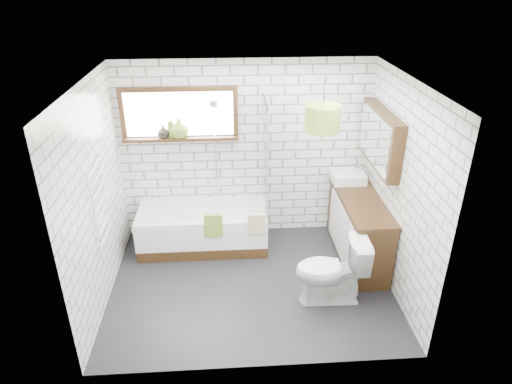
{
  "coord_description": "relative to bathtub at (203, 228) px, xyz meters",
  "views": [
    {
      "loc": [
        -0.25,
        -4.54,
        3.55
      ],
      "look_at": [
        0.08,
        0.25,
        1.15
      ],
      "focal_mm": 32.0,
      "sensor_mm": 36.0,
      "label": 1
    }
  ],
  "objects": [
    {
      "name": "shower_riser",
      "position": [
        0.21,
        0.34,
        1.07
      ],
      "size": [
        0.02,
        0.02,
        1.3
      ],
      "primitive_type": "cylinder",
      "color": "silver",
      "rests_on": "wall_back"
    },
    {
      "name": "ceiling",
      "position": [
        0.61,
        -0.92,
        2.22
      ],
      "size": [
        3.4,
        2.6,
        0.01
      ],
      "primitive_type": "cube",
      "color": "white",
      "rests_on": "ground"
    },
    {
      "name": "wall_front",
      "position": [
        0.61,
        -2.22,
        0.97
      ],
      "size": [
        3.4,
        0.01,
        2.5
      ],
      "primitive_type": "cube",
      "color": "white",
      "rests_on": "ground"
    },
    {
      "name": "towel_beige",
      "position": [
        0.72,
        -0.38,
        0.26
      ],
      "size": [
        0.22,
        0.05,
        0.29
      ],
      "primitive_type": "cube",
      "color": "#C3AF87",
      "rests_on": "bathtub"
    },
    {
      "name": "vanity",
      "position": [
        2.06,
        -0.4,
        0.16
      ],
      "size": [
        0.5,
        1.55,
        0.89
      ],
      "primitive_type": "cube",
      "color": "black",
      "rests_on": "floor"
    },
    {
      "name": "mirror_cabinet",
      "position": [
        2.23,
        -0.32,
        1.37
      ],
      "size": [
        0.16,
        1.2,
        0.7
      ],
      "primitive_type": "cube",
      "color": "black",
      "rests_on": "wall_right"
    },
    {
      "name": "floor",
      "position": [
        0.61,
        -0.92,
        -0.29
      ],
      "size": [
        3.4,
        2.6,
        0.01
      ],
      "primitive_type": "cube",
      "color": "black",
      "rests_on": "ground"
    },
    {
      "name": "wall_back",
      "position": [
        0.61,
        0.39,
        0.97
      ],
      "size": [
        3.4,
        0.01,
        2.5
      ],
      "primitive_type": "cube",
      "color": "white",
      "rests_on": "ground"
    },
    {
      "name": "basin",
      "position": [
        2.0,
        0.1,
        0.67
      ],
      "size": [
        0.44,
        0.38,
        0.13
      ],
      "primitive_type": "cube",
      "color": "white",
      "rests_on": "vanity"
    },
    {
      "name": "wall_right",
      "position": [
        2.32,
        -0.92,
        0.97
      ],
      "size": [
        0.01,
        2.6,
        2.5
      ],
      "primitive_type": "cube",
      "color": "white",
      "rests_on": "ground"
    },
    {
      "name": "vase_dark",
      "position": [
        -0.46,
        0.31,
        1.28
      ],
      "size": [
        0.17,
        0.17,
        0.17
      ],
      "primitive_type": "imported",
      "rotation": [
        0.0,
        0.0,
        0.06
      ],
      "color": "black",
      "rests_on": "window"
    },
    {
      "name": "shower_screen",
      "position": [
        0.85,
        0.0,
        1.03
      ],
      "size": [
        0.02,
        0.72,
        1.5
      ],
      "primitive_type": "cube",
      "color": "white",
      "rests_on": "bathtub"
    },
    {
      "name": "vase_olive",
      "position": [
        -0.25,
        0.31,
        1.33
      ],
      "size": [
        0.29,
        0.29,
        0.26
      ],
      "primitive_type": "imported",
      "rotation": [
        0.0,
        0.0,
        -0.19
      ],
      "color": "olive",
      "rests_on": "window"
    },
    {
      "name": "bottle",
      "position": [
        -0.36,
        0.31,
        1.31
      ],
      "size": [
        0.09,
        0.09,
        0.22
      ],
      "primitive_type": "cylinder",
      "rotation": [
        0.0,
        0.0,
        -0.34
      ],
      "color": "olive",
      "rests_on": "window"
    },
    {
      "name": "pendant",
      "position": [
        1.38,
        -0.88,
        1.82
      ],
      "size": [
        0.38,
        0.38,
        0.28
      ],
      "primitive_type": "cylinder",
      "color": "olive",
      "rests_on": "ceiling"
    },
    {
      "name": "towel_green",
      "position": [
        0.16,
        -0.38,
        0.26
      ],
      "size": [
        0.23,
        0.06,
        0.31
      ],
      "primitive_type": "cube",
      "color": "olive",
      "rests_on": "bathtub"
    },
    {
      "name": "bathtub",
      "position": [
        0.0,
        0.0,
        0.0
      ],
      "size": [
        1.74,
        0.77,
        0.56
      ],
      "primitive_type": "cube",
      "color": "white",
      "rests_on": "floor"
    },
    {
      "name": "window",
      "position": [
        -0.24,
        0.34,
        1.52
      ],
      "size": [
        1.52,
        0.16,
        0.68
      ],
      "primitive_type": "cube",
      "color": "black",
      "rests_on": "wall_back"
    },
    {
      "name": "toilet",
      "position": [
        1.51,
        -1.27,
        0.13
      ],
      "size": [
        0.48,
        0.82,
        0.82
      ],
      "primitive_type": "imported",
      "rotation": [
        0.0,
        0.0,
        -1.59
      ],
      "color": "white",
      "rests_on": "floor"
    },
    {
      "name": "wall_left",
      "position": [
        -1.09,
        -0.92,
        0.97
      ],
      "size": [
        0.01,
        2.6,
        2.5
      ],
      "primitive_type": "cube",
      "color": "white",
      "rests_on": "ground"
    },
    {
      "name": "towel_radiator",
      "position": [
        -1.05,
        -0.92,
        0.92
      ],
      "size": [
        0.06,
        0.52,
        1.0
      ],
      "primitive_type": "cube",
      "color": "white",
      "rests_on": "wall_left"
    },
    {
      "name": "tap",
      "position": [
        2.16,
        0.1,
        0.73
      ],
      "size": [
        0.03,
        0.03,
        0.14
      ],
      "primitive_type": "cylinder",
      "rotation": [
        0.0,
        0.0,
        -0.04
      ],
      "color": "silver",
      "rests_on": "vanity"
    }
  ]
}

